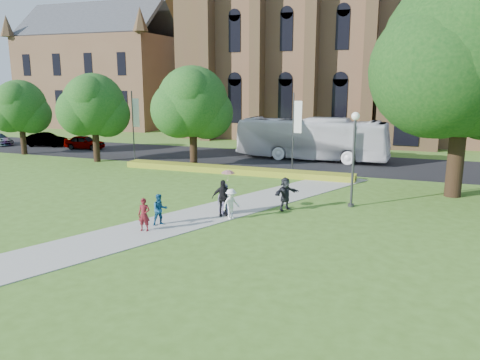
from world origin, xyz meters
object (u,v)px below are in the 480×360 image
at_px(car_0, 85,142).
at_px(pedestrian_0, 144,215).
at_px(large_tree, 466,54).
at_px(car_1, 46,140).
at_px(streetlamp, 354,148).
at_px(tour_coach, 311,139).

relative_size(car_0, pedestrian_0, 2.63).
xyz_separation_m(large_tree, car_1, (-38.80, 8.90, -7.63)).
distance_m(streetlamp, car_0, 31.30).
bearing_deg(car_1, car_0, -103.55).
bearing_deg(car_1, streetlamp, -123.69).
xyz_separation_m(streetlamp, car_1, (-33.30, 13.40, -2.56)).
distance_m(large_tree, car_0, 35.69).
bearing_deg(car_0, tour_coach, -91.97).
bearing_deg(large_tree, car_0, 165.48).
xyz_separation_m(streetlamp, pedestrian_0, (-8.51, -7.78, -2.48)).
relative_size(streetlamp, car_0, 1.29).
height_order(car_0, car_1, car_1).
xyz_separation_m(tour_coach, car_1, (-28.04, -1.32, -1.12)).
bearing_deg(car_1, pedestrian_0, -142.27).
distance_m(large_tree, car_1, 40.54).
bearing_deg(car_0, car_1, 82.58).
height_order(tour_coach, pedestrian_0, tour_coach).
bearing_deg(tour_coach, car_1, 95.94).
height_order(streetlamp, pedestrian_0, streetlamp).
height_order(large_tree, tour_coach, large_tree).
bearing_deg(streetlamp, car_0, 154.89).
bearing_deg(car_0, streetlamp, -120.76).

